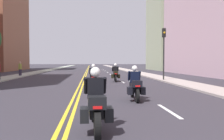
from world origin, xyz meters
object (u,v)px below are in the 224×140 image
(motorcycle_0, at_px, (96,105))
(motorcycle_1, at_px, (135,86))
(traffic_light_near, at_px, (164,45))
(motorcycle_2, at_px, (93,78))
(motorcycle_3, at_px, (115,74))
(pedestrian_1, at_px, (20,69))

(motorcycle_0, height_order, motorcycle_1, motorcycle_0)
(motorcycle_1, xyz_separation_m, traffic_light_near, (4.59, 10.26, 2.62))
(motorcycle_0, bearing_deg, motorcycle_1, 65.68)
(motorcycle_2, height_order, traffic_light_near, traffic_light_near)
(motorcycle_1, height_order, motorcycle_2, motorcycle_2)
(motorcycle_0, height_order, motorcycle_3, motorcycle_0)
(motorcycle_1, bearing_deg, motorcycle_3, 91.24)
(motorcycle_2, bearing_deg, traffic_light_near, 40.33)
(motorcycle_2, distance_m, motorcycle_3, 5.12)
(motorcycle_1, relative_size, pedestrian_1, 1.24)
(motorcycle_1, distance_m, pedestrian_1, 20.70)
(pedestrian_1, bearing_deg, motorcycle_2, -131.28)
(pedestrian_1, bearing_deg, motorcycle_1, -135.25)
(motorcycle_0, bearing_deg, traffic_light_near, 64.59)
(motorcycle_2, bearing_deg, pedestrian_1, 126.00)
(motorcycle_2, height_order, pedestrian_1, pedestrian_1)
(motorcycle_1, distance_m, traffic_light_near, 11.55)
(motorcycle_1, xyz_separation_m, motorcycle_3, (0.19, 10.01, 0.01))
(motorcycle_2, relative_size, pedestrian_1, 1.26)
(motorcycle_1, height_order, traffic_light_near, traffic_light_near)
(motorcycle_1, relative_size, traffic_light_near, 0.46)
(motorcycle_2, xyz_separation_m, pedestrian_1, (-8.43, 12.70, 0.25))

